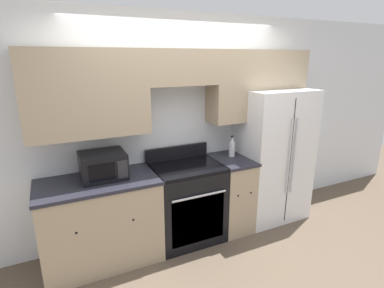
{
  "coord_description": "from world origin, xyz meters",
  "views": [
    {
      "loc": [
        -1.39,
        -2.6,
        2.11
      ],
      "look_at": [
        0.0,
        0.31,
        1.17
      ],
      "focal_mm": 28.0,
      "sensor_mm": 36.0,
      "label": 1
    }
  ],
  "objects_px": {
    "microwave": "(103,165)",
    "bottle": "(232,148)",
    "refrigerator": "(270,154)",
    "oven_range": "(187,202)"
  },
  "relations": [
    {
      "from": "microwave",
      "to": "bottle",
      "type": "bearing_deg",
      "value": 0.27
    },
    {
      "from": "refrigerator",
      "to": "microwave",
      "type": "height_order",
      "value": "refrigerator"
    },
    {
      "from": "refrigerator",
      "to": "bottle",
      "type": "distance_m",
      "value": 0.62
    },
    {
      "from": "oven_range",
      "to": "bottle",
      "type": "distance_m",
      "value": 0.86
    },
    {
      "from": "bottle",
      "to": "refrigerator",
      "type": "bearing_deg",
      "value": -0.74
    },
    {
      "from": "oven_range",
      "to": "bottle",
      "type": "xyz_separation_m",
      "value": [
        0.65,
        0.07,
        0.56
      ]
    },
    {
      "from": "oven_range",
      "to": "refrigerator",
      "type": "relative_size",
      "value": 0.63
    },
    {
      "from": "refrigerator",
      "to": "bottle",
      "type": "relative_size",
      "value": 6.57
    },
    {
      "from": "bottle",
      "to": "oven_range",
      "type": "bearing_deg",
      "value": -173.83
    },
    {
      "from": "refrigerator",
      "to": "bottle",
      "type": "bearing_deg",
      "value": 179.26
    }
  ]
}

